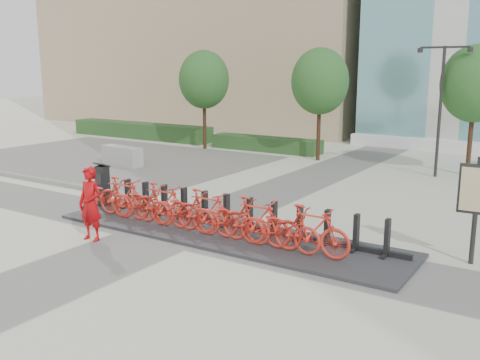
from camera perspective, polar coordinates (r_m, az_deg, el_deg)
The scene contains 25 objects.
ground at distance 14.26m, azimuth -6.69°, elevation -5.32°, with size 120.00×120.00×0.00m, color #B3B4A4.
gravel_patch at distance 25.95m, azimuth -13.95°, elevation 2.24°, with size 14.00×14.00×0.00m, color #524C45.
curb at distance 22.82m, azimuth -23.28°, elevation 0.50°, with size 14.00×0.25×0.15m, color gray.
hedge_a at distance 33.24m, azimuth -10.58°, elevation 5.22°, with size 10.00×1.40×0.90m, color #214824.
hedge_b at distance 27.62m, azimuth 2.74°, elevation 3.87°, with size 6.00×1.20×0.70m, color #214824.
tree_0 at distance 28.01m, azimuth -3.86°, elevation 10.63°, with size 2.60×2.60×5.10m.
tree_1 at distance 24.69m, azimuth 8.53°, elevation 10.35°, with size 2.60×2.60×5.10m.
tree_2 at distance 22.77m, azimuth 23.78°, elevation 9.37°, with size 2.60×2.60×5.10m.
streetlamp at distance 22.00m, azimuth 20.66°, elevation 8.37°, with size 2.00×0.20×5.00m.
dock_pad at distance 13.72m, azimuth -1.68°, elevation -5.76°, with size 9.60×2.40×0.08m, color #2E2E31.
dock_rail_posts at distance 13.93m, azimuth -0.38°, elevation -3.48°, with size 8.02×0.50×0.85m, color black, non-canonical shape.
bike_0 at distance 15.80m, azimuth -14.16°, elevation -1.67°, with size 0.68×1.95×1.02m, color red.
bike_1 at distance 15.28m, azimuth -12.32°, elevation -1.82°, with size 0.53×1.89×1.14m, color red.
bike_2 at distance 14.80m, azimuth -10.34°, elevation -2.41°, with size 0.68×1.95×1.02m, color red.
bike_3 at distance 14.32m, azimuth -8.24°, elevation -2.59°, with size 0.53×1.89×1.14m, color red.
bike_4 at distance 13.88m, azimuth -5.99°, elevation -3.23°, with size 0.68×1.95×1.02m, color red.
bike_5 at distance 13.44m, azimuth -3.60°, elevation -3.45°, with size 0.53×1.89×1.14m, color red.
bike_6 at distance 13.06m, azimuth -1.04°, elevation -4.15°, with size 0.68×1.95×1.02m, color red.
bike_7 at distance 12.67m, azimuth 1.67°, elevation -4.39°, with size 0.53×1.89×1.14m, color red.
bike_8 at distance 12.34m, azimuth 4.53°, elevation -5.14°, with size 0.68×1.95×1.02m, color red.
bike_9 at distance 12.02m, azimuth 7.57°, elevation -5.40°, with size 0.53×1.89×1.14m, color red.
kiosk at distance 16.75m, azimuth -14.43°, elevation -0.48°, with size 0.41×0.35×1.33m.
worker_red at distance 13.64m, azimuth -15.67°, elevation -2.46°, with size 0.67×0.44×1.84m, color #A9070B.
jersey_barrier at distance 23.91m, azimuth -12.46°, elevation 2.52°, with size 2.17×0.59×0.84m, color #ACACA2.
map_sign at distance 12.44m, azimuth 23.97°, elevation -1.39°, with size 0.78×0.16×2.36m.
Camera 1 is at (8.73, -10.46, 4.20)m, focal length 40.00 mm.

